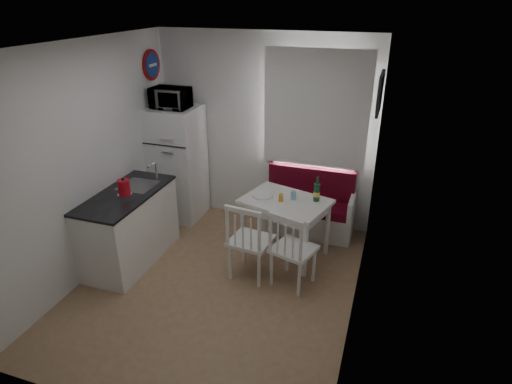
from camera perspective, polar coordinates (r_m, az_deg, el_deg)
floor at (r=5.00m, az=-5.12°, el=-12.15°), size 3.00×3.50×0.02m
ceiling at (r=4.01m, az=-6.61°, el=18.95°), size 3.00×3.50×0.02m
wall_back at (r=5.88m, az=1.17°, el=8.10°), size 3.00×0.02×2.60m
wall_front at (r=3.04m, az=-19.39°, el=-10.98°), size 3.00×0.02×2.60m
wall_left at (r=5.11m, az=-21.38°, el=3.66°), size 0.02×3.50×2.60m
wall_right at (r=4.01m, az=14.24°, el=-1.10°), size 0.02×3.50×2.60m
window at (r=5.60m, az=8.06°, el=10.45°), size 1.22×0.06×1.47m
curtain at (r=5.53m, az=7.95°, el=10.78°), size 1.35×0.02×1.50m
kitchen_counter at (r=5.39m, az=-16.48°, el=-4.43°), size 0.62×1.32×1.16m
wall_sign at (r=6.03m, az=-13.70°, el=16.14°), size 0.03×0.40×0.40m
picture_frame at (r=4.82m, az=16.17°, el=12.55°), size 0.04×0.52×0.42m
bench at (r=5.89m, az=6.88°, el=-2.67°), size 1.24×0.48×0.88m
dining_table at (r=5.20m, az=3.97°, el=-1.91°), size 1.15×0.94×0.75m
chair_left at (r=4.73m, az=-1.09°, el=-5.75°), size 0.50×0.48×0.51m
chair_right at (r=4.62m, az=4.82°, el=-6.88°), size 0.54×0.53×0.50m
fridge at (r=6.18m, az=-10.38°, el=3.73°), size 0.65×0.65×1.62m
microwave at (r=5.87m, az=-11.34°, el=12.20°), size 0.49×0.33×0.27m
kettle at (r=5.07m, az=-17.20°, el=0.59°), size 0.17×0.17×0.22m
wine_bottle at (r=5.12m, az=8.13°, el=0.40°), size 0.08×0.08×0.31m
drinking_glass_orange at (r=5.11m, az=3.33°, el=-0.76°), size 0.06×0.06×0.09m
drinking_glass_blue at (r=5.16m, az=5.01°, el=-0.45°), size 0.06×0.06×0.10m
plate at (r=5.24m, az=0.89°, el=-0.44°), size 0.25×0.25×0.02m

